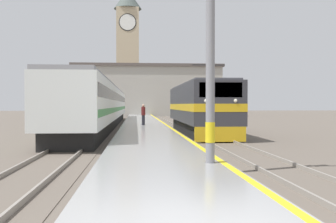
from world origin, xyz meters
TOP-DOWN VIEW (x-y plane):
  - ground_plane at (0.00, 30.00)m, footprint 200.00×200.00m
  - platform at (0.00, 25.00)m, footprint 3.90×140.00m
  - rail_track_near at (3.73, 25.00)m, footprint 2.83×140.00m
  - rail_track_far at (-3.82, 25.00)m, footprint 2.84×140.00m
  - locomotive_train at (3.73, 22.03)m, footprint 2.92×14.27m
  - passenger_train at (-3.82, 31.62)m, footprint 2.92×41.70m
  - catenary_mast at (1.50, 5.81)m, footprint 2.63×0.28m
  - person_on_platform at (-0.15, 27.23)m, footprint 0.34×0.34m
  - clock_tower at (-2.33, 72.35)m, footprint 5.41×5.41m
  - station_building at (1.35, 66.17)m, footprint 26.69×8.47m

SIDE VIEW (x-z plane):
  - ground_plane at x=0.00m, z-range 0.00..0.00m
  - rail_track_near at x=3.73m, z-range -0.05..0.11m
  - rail_track_far at x=-3.82m, z-range -0.05..0.11m
  - platform at x=0.00m, z-range 0.00..0.37m
  - person_on_platform at x=-0.15m, z-range 0.41..2.15m
  - locomotive_train at x=3.73m, z-range -0.44..4.12m
  - passenger_train at x=-3.82m, z-range 0.15..3.87m
  - catenary_mast at x=1.50m, z-range 0.34..7.83m
  - station_building at x=1.35m, z-range 0.02..9.25m
  - clock_tower at x=-2.33m, z-range 0.86..25.65m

